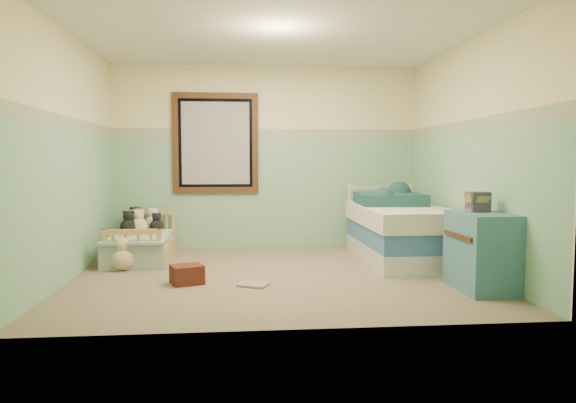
{
  "coord_description": "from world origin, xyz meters",
  "views": [
    {
      "loc": [
        -0.38,
        -5.39,
        1.19
      ],
      "look_at": [
        0.16,
        0.35,
        0.75
      ],
      "focal_mm": 32.25,
      "sensor_mm": 36.0,
      "label": 1
    }
  ],
  "objects": [
    {
      "name": "extra_plush_3",
      "position": [
        -1.75,
        1.12,
        0.39
      ],
      "size": [
        0.21,
        0.21,
        0.21
      ],
      "primitive_type": "sphere",
      "color": "black",
      "rests_on": "toddler_mattress"
    },
    {
      "name": "plush_floor_cream",
      "position": [
        -1.83,
        1.3,
        0.12
      ],
      "size": [
        0.23,
        0.23,
        0.23
      ],
      "primitive_type": "sphere",
      "color": "white",
      "rests_on": "floor"
    },
    {
      "name": "extra_plush_2",
      "position": [
        -1.73,
        1.44,
        0.38
      ],
      "size": [
        0.19,
        0.19,
        0.19
      ],
      "primitive_type": "sphere",
      "color": "silver",
      "rests_on": "toddler_mattress"
    },
    {
      "name": "wainscot_mint",
      "position": [
        0.0,
        1.79,
        0.75
      ],
      "size": [
        4.2,
        0.01,
        1.5
      ],
      "primitive_type": "cube",
      "color": "#71AE82",
      "rests_on": "floor"
    },
    {
      "name": "dresser",
      "position": [
        1.86,
        -0.82,
        0.36
      ],
      "size": [
        0.45,
        0.72,
        0.72
      ],
      "primitive_type": "cube",
      "color": "teal",
      "rests_on": "floor"
    },
    {
      "name": "floor",
      "position": [
        0.0,
        0.0,
        -0.01
      ],
      "size": [
        4.2,
        3.6,
        0.02
      ],
      "primitive_type": "cube",
      "color": "brown",
      "rests_on": "ground"
    },
    {
      "name": "twin_boxspring",
      "position": [
        1.55,
        0.65,
        0.33
      ],
      "size": [
        0.92,
        1.84,
        0.22
      ],
      "primitive_type": "cube",
      "color": "navy",
      "rests_on": "twin_bed_frame"
    },
    {
      "name": "toddler_bed_frame",
      "position": [
        -1.57,
        1.05,
        0.08
      ],
      "size": [
        0.65,
        1.3,
        0.17
      ],
      "primitive_type": "cube",
      "color": "#A1754E",
      "rests_on": "floor"
    },
    {
      "name": "patchwork_quilt",
      "position": [
        -1.57,
        0.64,
        0.3
      ],
      "size": [
        0.71,
        0.65,
        0.03
      ],
      "primitive_type": "cube",
      "color": "#5D90BA",
      "rests_on": "toddler_mattress"
    },
    {
      "name": "plush_floor_tan",
      "position": [
        -1.66,
        0.39,
        0.12
      ],
      "size": [
        0.25,
        0.25,
        0.25
      ],
      "primitive_type": "sphere",
      "color": "beige",
      "rests_on": "floor"
    },
    {
      "name": "teal_blanket",
      "position": [
        1.5,
        0.95,
        0.73
      ],
      "size": [
        0.83,
        0.87,
        0.14
      ],
      "primitive_type": "cube",
      "rotation": [
        0.0,
        0.0,
        -0.05
      ],
      "color": "#11393E",
      "rests_on": "twin_mattress"
    },
    {
      "name": "window_blinds",
      "position": [
        -0.7,
        1.77,
        1.45
      ],
      "size": [
        0.92,
        0.01,
        1.12
      ],
      "primitive_type": "cube",
      "color": "#B4B4AD",
      "rests_on": "window_frame"
    },
    {
      "name": "window_frame",
      "position": [
        -0.7,
        1.76,
        1.45
      ],
      "size": [
        1.16,
        0.06,
        1.36
      ],
      "primitive_type": "cube",
      "color": "#431E0E",
      "rests_on": "wall_back"
    },
    {
      "name": "twin_bed_frame",
      "position": [
        1.55,
        0.65,
        0.11
      ],
      "size": [
        0.92,
        1.84,
        0.22
      ],
      "primitive_type": "cube",
      "color": "silver",
      "rests_on": "floor"
    },
    {
      "name": "floor_book",
      "position": [
        -0.25,
        -0.47,
        0.01
      ],
      "size": [
        0.33,
        0.3,
        0.02
      ],
      "primitive_type": "cube",
      "rotation": [
        0.0,
        0.0,
        -0.42
      ],
      "color": "orange",
      "rests_on": "floor"
    },
    {
      "name": "book_stack",
      "position": [
        1.86,
        -0.71,
        0.82
      ],
      "size": [
        0.2,
        0.16,
        0.19
      ],
      "primitive_type": "cube",
      "rotation": [
        0.0,
        0.0,
        0.08
      ],
      "color": "#462D27",
      "rests_on": "dresser"
    },
    {
      "name": "red_pillow",
      "position": [
        -0.9,
        -0.31,
        0.09
      ],
      "size": [
        0.37,
        0.34,
        0.18
      ],
      "primitive_type": "cube",
      "rotation": [
        0.0,
        0.0,
        0.36
      ],
      "color": "#731504",
      "rests_on": "floor"
    },
    {
      "name": "border_strip",
      "position": [
        0.0,
        1.79,
        1.57
      ],
      "size": [
        4.2,
        0.01,
        0.15
      ],
      "primitive_type": "cube",
      "color": "#547C5D",
      "rests_on": "wall_back"
    },
    {
      "name": "toddler_mattress",
      "position": [
        -1.57,
        1.05,
        0.23
      ],
      "size": [
        0.6,
        1.25,
        0.12
      ],
      "primitive_type": "cube",
      "color": "white",
      "rests_on": "toddler_bed_frame"
    },
    {
      "name": "extra_plush_0",
      "position": [
        -1.64,
        1.17,
        0.39
      ],
      "size": [
        0.21,
        0.21,
        0.21
      ],
      "primitive_type": "sphere",
      "color": "beige",
      "rests_on": "toddler_mattress"
    },
    {
      "name": "ceiling",
      "position": [
        0.0,
        0.0,
        2.51
      ],
      "size": [
        4.2,
        3.6,
        0.02
      ],
      "primitive_type": "cube",
      "color": "silver",
      "rests_on": "wall_back"
    },
    {
      "name": "wall_front",
      "position": [
        0.0,
        -1.8,
        1.25
      ],
      "size": [
        4.2,
        0.04,
        2.5
      ],
      "primitive_type": "cube",
      "color": "beige",
      "rests_on": "floor"
    },
    {
      "name": "plush_bed_dark",
      "position": [
        -1.44,
        1.33,
        0.37
      ],
      "size": [
        0.17,
        0.17,
        0.17
      ],
      "primitive_type": "sphere",
      "color": "black",
      "rests_on": "toddler_mattress"
    },
    {
      "name": "wall_right",
      "position": [
        2.1,
        0.0,
        1.25
      ],
      "size": [
        0.04,
        3.6,
        2.5
      ],
      "primitive_type": "cube",
      "color": "beige",
      "rests_on": "floor"
    },
    {
      "name": "wall_back",
      "position": [
        0.0,
        1.8,
        1.25
      ],
      "size": [
        4.2,
        0.04,
        2.5
      ],
      "primitive_type": "cube",
      "color": "beige",
      "rests_on": "floor"
    },
    {
      "name": "plush_bed_tan",
      "position": [
        -1.67,
        1.33,
        0.39
      ],
      "size": [
        0.2,
        0.2,
        0.2
      ],
      "primitive_type": "sphere",
      "color": "beige",
      "rests_on": "toddler_mattress"
    },
    {
      "name": "extra_plush_1",
      "position": [
        -1.76,
        1.56,
        0.4
      ],
      "size": [
        0.22,
        0.22,
        0.22
      ],
      "primitive_type": "sphere",
      "color": "black",
      "rests_on": "toddler_mattress"
    },
    {
      "name": "plush_bed_white",
      "position": [
        -1.52,
        1.55,
        0.39
      ],
      "size": [
        0.2,
        0.2,
        0.2
      ],
      "primitive_type": "sphere",
      "color": "silver",
      "rests_on": "toddler_mattress"
    },
    {
      "name": "twin_mattress",
      "position": [
        1.55,
        0.65,
        0.55
      ],
      "size": [
        0.96,
        1.88,
        0.22
      ],
      "primitive_type": "cube",
      "color": "beige",
      "rests_on": "twin_boxspring"
    },
    {
      "name": "wall_left",
      "position": [
        -2.1,
        0.0,
        1.25
      ],
      "size": [
        0.04,
        3.6,
        2.5
      ],
      "primitive_type": "cube",
      "color": "beige",
      "rests_on": "floor"
    },
    {
      "name": "plush_bed_brown",
      "position": [
        -1.72,
        1.55,
        0.39
      ],
      "size": [
        0.21,
        0.21,
        0.21
      ],
      "primitive_type": "sphere",
      "color": "brown",
      "rests_on": "toddler_mattress"
    }
  ]
}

